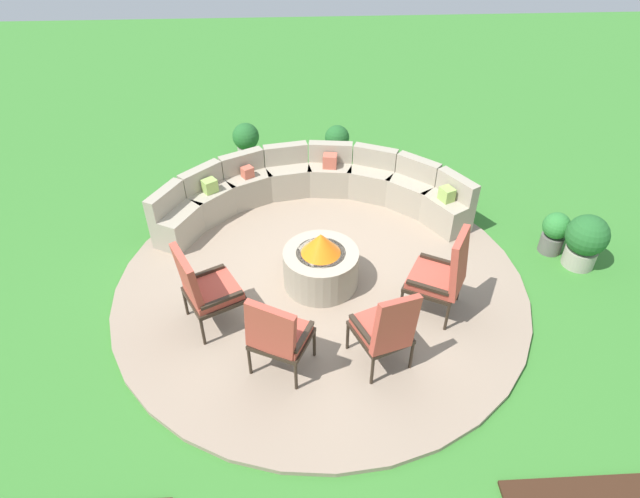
# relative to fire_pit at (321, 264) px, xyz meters

# --- Properties ---
(ground_plane) EXTENTS (24.00, 24.00, 0.00)m
(ground_plane) POSITION_rel_fire_pit_xyz_m (0.00, 0.00, -0.37)
(ground_plane) COLOR #387A2D
(patio_circle) EXTENTS (5.23, 5.23, 0.06)m
(patio_circle) POSITION_rel_fire_pit_xyz_m (0.00, 0.00, -0.34)
(patio_circle) COLOR gray
(patio_circle) RESTS_ON ground_plane
(fire_pit) EXTENTS (0.95, 0.95, 0.77)m
(fire_pit) POSITION_rel_fire_pit_xyz_m (0.00, 0.00, 0.00)
(fire_pit) COLOR #9E937F
(fire_pit) RESTS_ON patio_circle
(curved_stone_bench) EXTENTS (4.53, 1.82, 0.77)m
(curved_stone_bench) POSITION_rel_fire_pit_xyz_m (-0.05, 1.72, 0.01)
(curved_stone_bench) COLOR #9E937F
(curved_stone_bench) RESTS_ON patio_circle
(lounge_chair_front_left) EXTENTS (0.81, 0.81, 1.12)m
(lounge_chair_front_left) POSITION_rel_fire_pit_xyz_m (-1.35, -0.64, 0.26)
(lounge_chair_front_left) COLOR #2D2319
(lounge_chair_front_left) RESTS_ON patio_circle
(lounge_chair_front_right) EXTENTS (0.74, 0.73, 1.08)m
(lounge_chair_front_right) POSITION_rel_fire_pit_xyz_m (-0.52, -1.39, 0.25)
(lounge_chair_front_right) COLOR #2D2319
(lounge_chair_front_right) RESTS_ON patio_circle
(lounge_chair_back_left) EXTENTS (0.71, 0.76, 1.09)m
(lounge_chair_back_left) POSITION_rel_fire_pit_xyz_m (0.60, -1.36, 0.25)
(lounge_chair_back_left) COLOR #2D2319
(lounge_chair_back_left) RESTS_ON patio_circle
(lounge_chair_back_right) EXTENTS (0.81, 0.81, 1.16)m
(lounge_chair_back_right) POSITION_rel_fire_pit_xyz_m (1.38, -0.57, 0.27)
(lounge_chair_back_right) COLOR #2D2319
(lounge_chair_back_right) RESTS_ON patio_circle
(potted_plant_0) EXTENTS (0.55, 0.55, 0.76)m
(potted_plant_0) POSITION_rel_fire_pit_xyz_m (3.50, 0.25, 0.05)
(potted_plant_0) COLOR #A89E8E
(potted_plant_0) RESTS_ON ground_plane
(potted_plant_1) EXTENTS (0.46, 0.46, 0.67)m
(potted_plant_1) POSITION_rel_fire_pit_xyz_m (-1.11, 3.39, 0.01)
(potted_plant_1) COLOR #A89E8E
(potted_plant_1) RESTS_ON ground_plane
(potted_plant_2) EXTENTS (0.37, 0.37, 0.61)m
(potted_plant_2) POSITION_rel_fire_pit_xyz_m (3.22, 0.56, -0.04)
(potted_plant_2) COLOR #605B56
(potted_plant_2) RESTS_ON ground_plane
(potted_plant_3) EXTENTS (0.42, 0.42, 0.64)m
(potted_plant_3) POSITION_rel_fire_pit_xyz_m (0.46, 3.27, -0.01)
(potted_plant_3) COLOR brown
(potted_plant_3) RESTS_ON ground_plane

